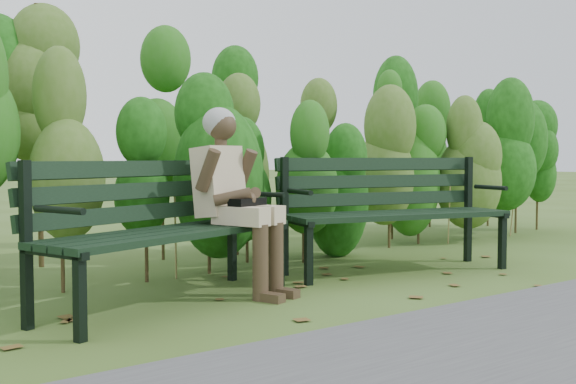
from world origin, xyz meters
TOP-DOWN VIEW (x-y plane):
  - ground at (0.00, 0.00)m, footprint 80.00×80.00m
  - hedge_band at (0.00, 1.86)m, footprint 11.04×1.67m
  - leaf_litter at (-0.13, -0.16)m, footprint 5.86×2.25m
  - bench_left at (-1.13, 0.33)m, footprint 2.13×1.29m
  - bench_right at (1.16, 0.37)m, footprint 2.16×1.11m
  - seated_woman at (-0.52, 0.33)m, footprint 0.61×0.85m

SIDE VIEW (x-z plane):
  - ground at x=0.00m, z-range 0.00..0.00m
  - leaf_litter at x=-0.13m, z-range 0.00..0.01m
  - bench_left at x=-1.13m, z-range 0.09..1.10m
  - bench_right at x=1.16m, z-range 0.09..1.12m
  - seated_woman at x=-0.52m, z-range 0.10..1.51m
  - hedge_band at x=0.00m, z-range 0.05..2.47m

